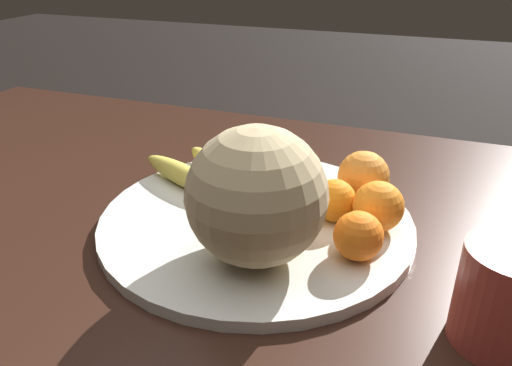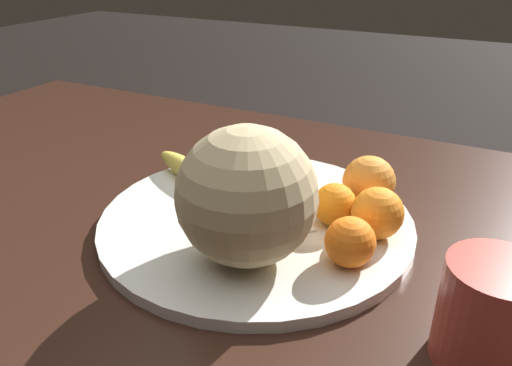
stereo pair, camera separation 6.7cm
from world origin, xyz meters
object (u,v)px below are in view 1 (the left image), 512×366
at_px(fruit_bowl, 256,220).
at_px(ceramic_mug, 509,297).
at_px(orange_top_small, 378,206).
at_px(orange_front_left, 287,195).
at_px(orange_back_left, 363,176).
at_px(produce_tag, 284,230).
at_px(orange_mid_center, 358,236).
at_px(banana_bunch, 216,168).
at_px(orange_front_right, 269,176).
at_px(melon, 256,196).
at_px(orange_back_right, 335,200).
at_px(kitchen_table, 249,271).

relative_size(fruit_bowl, ceramic_mug, 3.28).
xyz_separation_m(orange_top_small, ceramic_mug, (0.14, -0.14, 0.00)).
bearing_deg(orange_front_left, orange_back_left, 40.90).
relative_size(orange_top_small, produce_tag, 0.77).
distance_m(orange_mid_center, orange_back_left, 0.15).
xyz_separation_m(banana_bunch, orange_front_right, (0.10, -0.02, 0.01)).
bearing_deg(melon, orange_front_left, 89.12).
bearing_deg(orange_top_small, melon, -137.09).
bearing_deg(orange_back_right, banana_bunch, 163.38).
height_order(kitchen_table, banana_bunch, banana_bunch).
bearing_deg(orange_mid_center, produce_tag, 165.64).
distance_m(orange_front_right, produce_tag, 0.11).
distance_m(orange_front_right, orange_back_right, 0.11).
height_order(orange_front_left, ceramic_mug, ceramic_mug).
xyz_separation_m(orange_front_left, orange_mid_center, (0.11, -0.07, 0.00)).
height_order(banana_bunch, produce_tag, banana_bunch).
xyz_separation_m(fruit_bowl, orange_front_right, (-0.01, 0.07, 0.04)).
bearing_deg(ceramic_mug, orange_front_right, 148.73).
bearing_deg(fruit_bowl, melon, -68.98).
distance_m(orange_front_left, orange_back_left, 0.12).
height_order(kitchen_table, fruit_bowl, fruit_bowl).
bearing_deg(orange_top_small, fruit_bowl, -171.75).
bearing_deg(orange_mid_center, kitchen_table, 160.52).
height_order(orange_back_left, produce_tag, orange_back_left).
bearing_deg(orange_front_left, orange_front_right, 132.71).
xyz_separation_m(melon, ceramic_mug, (0.27, -0.03, -0.04)).
distance_m(melon, orange_back_left, 0.22).
bearing_deg(produce_tag, orange_top_small, -23.37).
bearing_deg(fruit_bowl, orange_back_right, 15.40).
bearing_deg(produce_tag, fruit_bowl, 104.67).
bearing_deg(orange_front_left, ceramic_mug, -27.99).
distance_m(fruit_bowl, orange_front_left, 0.06).
bearing_deg(kitchen_table, produce_tag, -27.12).
distance_m(melon, orange_front_left, 0.13).
height_order(orange_back_left, ceramic_mug, ceramic_mug).
bearing_deg(kitchen_table, melon, -63.74).
bearing_deg(melon, orange_back_right, 61.07).
bearing_deg(orange_mid_center, melon, -160.01).
height_order(orange_front_right, orange_mid_center, same).
bearing_deg(ceramic_mug, fruit_bowl, 158.24).
height_order(orange_mid_center, orange_back_left, orange_back_left).
bearing_deg(melon, ceramic_mug, -6.13).
xyz_separation_m(orange_back_left, produce_tag, (-0.08, -0.13, -0.04)).
distance_m(fruit_bowl, orange_back_right, 0.11).
relative_size(kitchen_table, orange_top_small, 25.43).
xyz_separation_m(orange_front_right, ceramic_mug, (0.31, -0.19, 0.01)).
bearing_deg(produce_tag, banana_bunch, 95.30).
height_order(fruit_bowl, melon, melon).
height_order(melon, banana_bunch, melon).
bearing_deg(orange_top_small, orange_front_left, -178.69).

